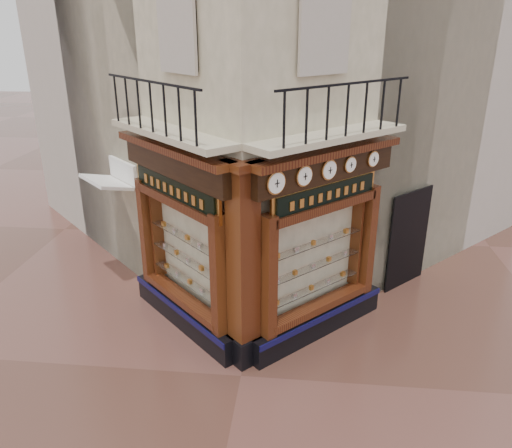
# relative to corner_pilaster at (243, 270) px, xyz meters

# --- Properties ---
(ground) EXTENTS (80.00, 80.00, 0.00)m
(ground) POSITION_rel_corner_pilaster_xyz_m (0.00, -0.50, -1.95)
(ground) COLOR #553227
(ground) RESTS_ON ground
(main_building) EXTENTS (11.31, 11.31, 12.00)m
(main_building) POSITION_rel_corner_pilaster_xyz_m (0.00, 5.66, 4.05)
(main_building) COLOR beige
(main_building) RESTS_ON ground
(neighbour_left) EXTENTS (11.31, 11.31, 11.00)m
(neighbour_left) POSITION_rel_corner_pilaster_xyz_m (-2.47, 8.13, 3.55)
(neighbour_left) COLOR #C0B3A7
(neighbour_left) RESTS_ON ground
(neighbour_right) EXTENTS (11.31, 11.31, 11.00)m
(neighbour_right) POSITION_rel_corner_pilaster_xyz_m (2.47, 8.13, 3.55)
(neighbour_right) COLOR #C0B3A7
(neighbour_right) RESTS_ON ground
(shopfront_left) EXTENTS (2.86, 2.86, 3.98)m
(shopfront_left) POSITION_rel_corner_pilaster_xyz_m (-1.41, 1.07, 0.03)
(shopfront_left) COLOR black
(shopfront_left) RESTS_ON ground
(shopfront_right) EXTENTS (2.86, 2.86, 3.98)m
(shopfront_right) POSITION_rel_corner_pilaster_xyz_m (1.41, 1.07, 0.03)
(shopfront_right) COLOR black
(shopfront_right) RESTS_ON ground
(corner_pilaster) EXTENTS (0.85, 0.85, 3.98)m
(corner_pilaster) POSITION_rel_corner_pilaster_xyz_m (0.00, 0.00, 0.00)
(corner_pilaster) COLOR black
(corner_pilaster) RESTS_ON ground
(balcony) EXTENTS (5.94, 2.97, 1.03)m
(balcony) POSITION_rel_corner_pilaster_xyz_m (0.00, 0.99, 2.27)
(balcony) COLOR beige
(balcony) RESTS_ON ground
(clock_a) EXTENTS (0.32, 0.32, 0.41)m
(clock_a) POSITION_rel_corner_pilaster_xyz_m (0.57, -0.04, 1.67)
(clock_a) COLOR #AC7639
(clock_a) RESTS_ON ground
(clock_b) EXTENTS (0.30, 0.30, 0.38)m
(clock_b) POSITION_rel_corner_pilaster_xyz_m (1.03, 0.42, 1.67)
(clock_b) COLOR #AC7639
(clock_b) RESTS_ON ground
(clock_c) EXTENTS (0.31, 0.31, 0.38)m
(clock_c) POSITION_rel_corner_pilaster_xyz_m (1.47, 0.87, 1.67)
(clock_c) COLOR #AC7639
(clock_c) RESTS_ON ground
(clock_d) EXTENTS (0.26, 0.26, 0.32)m
(clock_d) POSITION_rel_corner_pilaster_xyz_m (1.88, 1.28, 1.67)
(clock_d) COLOR #AC7639
(clock_d) RESTS_ON ground
(clock_e) EXTENTS (0.26, 0.26, 0.32)m
(clock_e) POSITION_rel_corner_pilaster_xyz_m (2.36, 1.75, 1.67)
(clock_e) COLOR #AC7639
(clock_e) RESTS_ON ground
(awning) EXTENTS (1.52, 1.52, 0.27)m
(awning) POSITION_rel_corner_pilaster_xyz_m (-3.66, 2.95, -1.95)
(awning) COLOR white
(awning) RESTS_ON ground
(signboard_left) EXTENTS (2.19, 2.19, 0.59)m
(signboard_left) POSITION_rel_corner_pilaster_xyz_m (-1.46, 1.01, 1.15)
(signboard_left) COLOR gold
(signboard_left) RESTS_ON ground
(signboard_right) EXTENTS (1.99, 1.99, 0.53)m
(signboard_right) POSITION_rel_corner_pilaster_xyz_m (1.46, 1.01, 1.15)
(signboard_right) COLOR gold
(signboard_right) RESTS_ON ground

